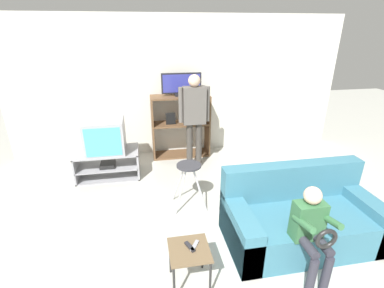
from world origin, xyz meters
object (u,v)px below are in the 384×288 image
at_px(television_flat, 181,85).
at_px(couch, 300,218).
at_px(remote_control_white, 195,246).
at_px(remote_control_black, 190,247).
at_px(person_standing_adult, 194,113).
at_px(folding_stool, 189,173).
at_px(snack_table, 189,255).
at_px(television_main, 105,136).
at_px(media_shelf, 181,126).
at_px(person_seated_child, 312,229).
at_px(tv_stand, 108,164).

bearing_deg(television_flat, couch, -68.97).
bearing_deg(remote_control_white, remote_control_black, -142.81).
bearing_deg(person_standing_adult, folding_stool, -103.94).
height_order(television_flat, person_standing_adult, person_standing_adult).
distance_m(television_flat, remote_control_black, 3.19).
bearing_deg(snack_table, person_standing_adult, 78.40).
distance_m(snack_table, person_standing_adult, 2.61).
relative_size(television_main, media_shelf, 0.52).
xyz_separation_m(television_flat, person_standing_adult, (0.13, -0.56, -0.38)).
bearing_deg(person_seated_child, television_flat, 104.19).
distance_m(tv_stand, television_flat, 1.90).
height_order(tv_stand, media_shelf, media_shelf).
relative_size(couch, person_standing_adult, 1.05).
height_order(folding_stool, person_seated_child, person_seated_child).
xyz_separation_m(folding_stool, snack_table, (-0.22, -1.31, -0.15)).
bearing_deg(couch, remote_control_white, -163.87).
height_order(television_main, remote_control_white, television_main).
height_order(television_main, television_flat, television_flat).
height_order(remote_control_white, person_standing_adult, person_standing_adult).
bearing_deg(remote_control_black, snack_table, -135.28).
distance_m(snack_table, remote_control_white, 0.10).
bearing_deg(folding_stool, tv_stand, 137.46).
bearing_deg(remote_control_white, tv_stand, 145.72).
bearing_deg(media_shelf, person_standing_adult, -73.20).
relative_size(remote_control_black, couch, 0.08).
bearing_deg(snack_table, person_seated_child, -4.87).
distance_m(television_flat, snack_table, 3.23).
bearing_deg(remote_control_black, person_seated_child, -28.57).
relative_size(folding_stool, person_standing_adult, 0.39).
height_order(remote_control_white, couch, couch).
xyz_separation_m(media_shelf, remote_control_white, (-0.29, -3.00, -0.17)).
bearing_deg(television_main, remote_control_black, -67.41).
distance_m(folding_stool, couch, 1.49).
xyz_separation_m(television_flat, couch, (1.01, -2.63, -1.10)).
height_order(remote_control_black, remote_control_white, same).
height_order(folding_stool, remote_control_white, folding_stool).
height_order(folding_stool, remote_control_black, folding_stool).
relative_size(tv_stand, folding_stool, 1.59).
height_order(television_main, folding_stool, television_main).
distance_m(remote_control_black, remote_control_white, 0.05).
xyz_separation_m(remote_control_black, person_standing_adult, (0.50, 2.46, 0.57)).
relative_size(remote_control_black, remote_control_white, 1.00).
height_order(couch, person_seated_child, person_seated_child).
bearing_deg(remote_control_black, media_shelf, 60.99).
xyz_separation_m(remote_control_black, remote_control_white, (0.05, 0.00, 0.00)).
height_order(folding_stool, couch, couch).
bearing_deg(media_shelf, remote_control_white, -95.46).
bearing_deg(folding_stool, person_standing_adult, 76.06).
bearing_deg(tv_stand, media_shelf, 24.76).
bearing_deg(tv_stand, remote_control_white, -66.39).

